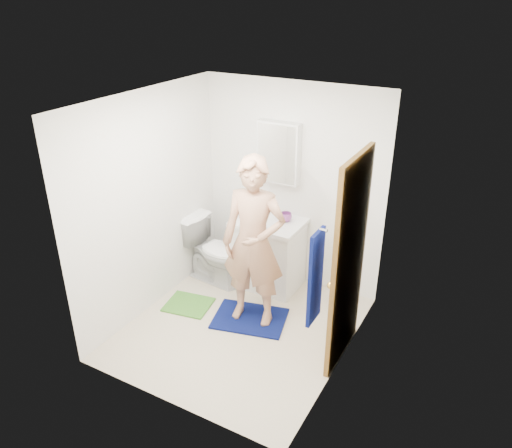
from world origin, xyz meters
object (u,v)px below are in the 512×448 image
at_px(medicine_cabinet, 279,153).
at_px(toilet, 215,251).
at_px(soap_dispenser, 245,210).
at_px(toothbrush_cup, 286,217).
at_px(man, 254,243).
at_px(vanity_cabinet, 268,255).
at_px(towel, 315,277).

xyz_separation_m(medicine_cabinet, toilet, (-0.61, -0.45, -1.20)).
relative_size(toilet, soap_dispenser, 3.89).
relative_size(toothbrush_cup, man, 0.07).
distance_m(vanity_cabinet, medicine_cabinet, 1.22).
bearing_deg(toilet, toothbrush_cup, -62.54).
bearing_deg(vanity_cabinet, toilet, -159.72).
distance_m(toilet, man, 1.07).
xyz_separation_m(medicine_cabinet, toothbrush_cup, (0.18, -0.14, -0.70)).
bearing_deg(soap_dispenser, toilet, -154.03).
bearing_deg(man, towel, -47.99).
bearing_deg(soap_dispenser, man, -53.44).
distance_m(toilet, soap_dispenser, 0.66).
height_order(towel, toilet, towel).
xyz_separation_m(towel, soap_dispenser, (-1.46, 1.42, -0.30)).
height_order(toilet, soap_dispenser, soap_dispenser).
relative_size(toilet, man, 0.44).
height_order(toilet, man, man).
bearing_deg(man, toothbrush_cup, 81.58).
bearing_deg(medicine_cabinet, toilet, -143.47).
xyz_separation_m(soap_dispenser, man, (0.47, -0.64, -0.02)).
relative_size(towel, toilet, 0.99).
xyz_separation_m(soap_dispenser, toothbrush_cup, (0.46, 0.15, -0.05)).
bearing_deg(toothbrush_cup, medicine_cabinet, 141.47).
bearing_deg(medicine_cabinet, vanity_cabinet, -90.00).
distance_m(vanity_cabinet, toothbrush_cup, 0.54).
xyz_separation_m(vanity_cabinet, toothbrush_cup, (0.18, 0.08, 0.50)).
height_order(vanity_cabinet, towel, towel).
relative_size(towel, man, 0.44).
bearing_deg(vanity_cabinet, man, -74.50).
relative_size(toilet, toothbrush_cup, 6.11).
bearing_deg(soap_dispenser, medicine_cabinet, 46.09).
distance_m(soap_dispenser, toothbrush_cup, 0.48).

